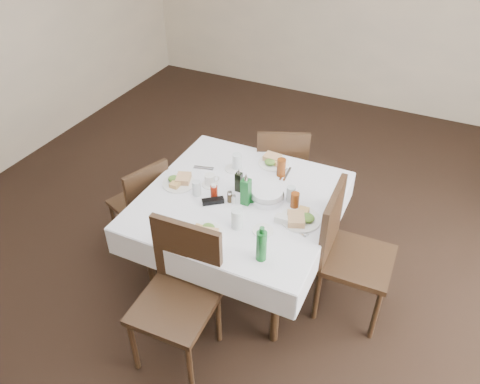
{
  "coord_description": "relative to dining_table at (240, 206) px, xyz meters",
  "views": [
    {
      "loc": [
        1.13,
        -2.47,
        2.88
      ],
      "look_at": [
        -0.06,
        0.01,
        0.8
      ],
      "focal_mm": 35.0,
      "sensor_mm": 36.0,
      "label": 1
    }
  ],
  "objects": [
    {
      "name": "sugar_caddy",
      "position": [
        0.38,
        -0.11,
        0.1
      ],
      "size": [
        0.1,
        0.06,
        0.05
      ],
      "color": "white",
      "rests_on": "dining_table"
    },
    {
      "name": "coffee_mug",
      "position": [
        -0.27,
        0.05,
        0.12
      ],
      "size": [
        0.13,
        0.13,
        0.09
      ],
      "color": "white",
      "rests_on": "dining_table"
    },
    {
      "name": "chair_east",
      "position": [
        0.81,
        0.02,
        -0.1
      ],
      "size": [
        0.5,
        0.5,
        1.03
      ],
      "color": "black",
      "rests_on": "ground"
    },
    {
      "name": "side_plate_a",
      "position": [
        -0.21,
        0.32,
        0.08
      ],
      "size": [
        0.14,
        0.14,
        0.01
      ],
      "color": "white",
      "rests_on": "dining_table"
    },
    {
      "name": "ground_plane",
      "position": [
        0.05,
        0.01,
        -0.69
      ],
      "size": [
        7.0,
        7.0,
        0.0
      ],
      "primitive_type": "plane",
      "color": "black"
    },
    {
      "name": "water_s",
      "position": [
        0.12,
        -0.3,
        0.15
      ],
      "size": [
        0.08,
        0.08,
        0.15
      ],
      "color": "silver",
      "rests_on": "dining_table"
    },
    {
      "name": "sunglasses",
      "position": [
        -0.15,
        -0.13,
        0.09
      ],
      "size": [
        0.16,
        0.14,
        0.03
      ],
      "color": "black",
      "rests_on": "dining_table"
    },
    {
      "name": "pepper_shaker",
      "position": [
        -0.05,
        -0.07,
        0.12
      ],
      "size": [
        0.04,
        0.04,
        0.09
      ],
      "color": "#382B18",
      "rests_on": "dining_table"
    },
    {
      "name": "chair_west",
      "position": [
        -0.86,
        -0.05,
        -0.2
      ],
      "size": [
        0.52,
        0.52,
        0.85
      ],
      "color": "black",
      "rests_on": "ground"
    },
    {
      "name": "side_plate_b",
      "position": [
        0.3,
        -0.26,
        0.08
      ],
      "size": [
        0.14,
        0.14,
        0.01
      ],
      "color": "white",
      "rests_on": "dining_table"
    },
    {
      "name": "water_w",
      "position": [
        -0.31,
        -0.1,
        0.13
      ],
      "size": [
        0.06,
        0.06,
        0.12
      ],
      "color": "silver",
      "rests_on": "dining_table"
    },
    {
      "name": "oil_cruet_dark",
      "position": [
        -0.05,
        0.09,
        0.16
      ],
      "size": [
        0.05,
        0.05,
        0.2
      ],
      "color": "black",
      "rests_on": "dining_table"
    },
    {
      "name": "cutlery_s",
      "position": [
        -0.2,
        -0.51,
        0.08
      ],
      "size": [
        0.05,
        0.18,
        0.01
      ],
      "color": "silver",
      "rests_on": "dining_table"
    },
    {
      "name": "dining_table",
      "position": [
        0.0,
        0.0,
        0.0
      ],
      "size": [
        1.41,
        1.41,
        0.76
      ],
      "color": "black",
      "rests_on": "ground"
    },
    {
      "name": "cutlery_e",
      "position": [
        0.51,
        -0.15,
        0.08
      ],
      "size": [
        0.17,
        0.11,
        0.01
      ],
      "color": "silver",
      "rests_on": "dining_table"
    },
    {
      "name": "ketchup_bottle",
      "position": [
        -0.18,
        -0.07,
        0.13
      ],
      "size": [
        0.05,
        0.05,
        0.11
      ],
      "color": "#9E210E",
      "rests_on": "dining_table"
    },
    {
      "name": "cutlery_n",
      "position": [
        0.19,
        0.43,
        0.08
      ],
      "size": [
        0.06,
        0.2,
        0.01
      ],
      "color": "silver",
      "rests_on": "dining_table"
    },
    {
      "name": "meal_south",
      "position": [
        -0.03,
        -0.46,
        0.1
      ],
      "size": [
        0.25,
        0.25,
        0.05
      ],
      "color": "white",
      "rests_on": "dining_table"
    },
    {
      "name": "bread_basket",
      "position": [
        0.19,
        0.07,
        0.12
      ],
      "size": [
        0.25,
        0.25,
        0.08
      ],
      "color": "silver",
      "rests_on": "dining_table"
    },
    {
      "name": "meal_west",
      "position": [
        -0.5,
        -0.03,
        0.1
      ],
      "size": [
        0.25,
        0.25,
        0.06
      ],
      "color": "white",
      "rests_on": "dining_table"
    },
    {
      "name": "oil_cruet_green",
      "position": [
        0.07,
        -0.03,
        0.19
      ],
      "size": [
        0.06,
        0.06,
        0.26
      ],
      "color": "#156124",
      "rests_on": "dining_table"
    },
    {
      "name": "iced_tea_b",
      "position": [
        0.4,
        0.07,
        0.14
      ],
      "size": [
        0.06,
        0.06,
        0.13
      ],
      "color": "brown",
      "rests_on": "dining_table"
    },
    {
      "name": "meal_east",
      "position": [
        0.49,
        -0.05,
        0.1
      ],
      "size": [
        0.28,
        0.28,
        0.06
      ],
      "color": "white",
      "rests_on": "dining_table"
    },
    {
      "name": "chair_north",
      "position": [
        0.01,
        0.85,
        -0.15
      ],
      "size": [
        0.58,
        0.58,
        0.94
      ],
      "color": "black",
      "rests_on": "ground"
    },
    {
      "name": "cutlery_w",
      "position": [
        -0.43,
        0.23,
        0.08
      ],
      "size": [
        0.17,
        0.08,
        0.01
      ],
      "color": "silver",
      "rests_on": "dining_table"
    },
    {
      "name": "water_e",
      "position": [
        0.35,
        0.14,
        0.14
      ],
      "size": [
        0.06,
        0.06,
        0.12
      ],
      "color": "silver",
      "rests_on": "dining_table"
    },
    {
      "name": "green_bottle",
      "position": [
        0.39,
        -0.5,
        0.19
      ],
      "size": [
        0.07,
        0.07,
        0.26
      ],
      "color": "#156124",
      "rests_on": "dining_table"
    },
    {
      "name": "salt_shaker",
      "position": [
        -0.02,
        -0.07,
        0.11
      ],
      "size": [
        0.03,
        0.03,
        0.07
      ],
      "color": "white",
      "rests_on": "dining_table"
    },
    {
      "name": "water_n",
      "position": [
        -0.19,
        0.34,
        0.14
      ],
      "size": [
        0.07,
        0.07,
        0.14
      ],
      "color": "silver",
      "rests_on": "dining_table"
    },
    {
      "name": "chair_south",
      "position": [
        -0.04,
        -0.79,
        -0.1
      ],
      "size": [
        0.5,
        0.5,
        1.02
      ],
      "color": "black",
      "rests_on": "ground"
    },
    {
      "name": "room_shell",
      "position": [
        0.05,
        0.01,
        1.03
      ],
      "size": [
        6.04,
        7.04,
        2.8
      ],
      "color": "#BEAF99",
      "rests_on": "ground"
    },
    {
      "name": "meal_north",
      "position": [
        0.04,
        0.54,
        0.1
      ],
      "size": [
        0.25,
        0.25,
        0.06
      ],
      "color": "white",
      "rests_on": "dining_table"
    },
    {
      "name": "iced_tea_a",
      "position": [
        0.16,
        0.41,
        0.15
      ],
      "size": [
        0.07,
        0.07,
        0.15
      ],
      "color": "brown",
      "rests_on": "dining_table"
    }
  ]
}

